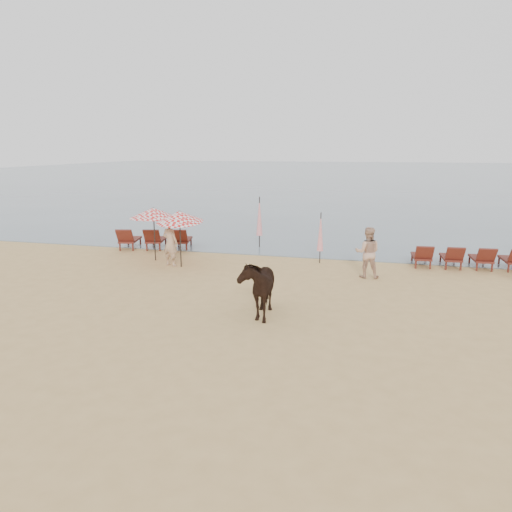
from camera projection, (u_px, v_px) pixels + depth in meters
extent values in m
plane|color=tan|center=(198.00, 351.00, 11.06)|extent=(120.00, 120.00, 0.00)
cube|color=#51606B|center=(367.00, 173.00, 86.61)|extent=(160.00, 140.00, 0.06)
cube|color=#5C2315|center=(130.00, 240.00, 22.31)|extent=(1.03, 1.61, 0.09)
cube|color=#5C2315|center=(125.00, 236.00, 21.47)|extent=(0.79, 0.64, 0.65)
cube|color=#5C2315|center=(156.00, 240.00, 22.29)|extent=(1.03, 1.61, 0.09)
cube|color=#5C2315|center=(152.00, 236.00, 21.45)|extent=(0.79, 0.64, 0.65)
cube|color=#5C2315|center=(182.00, 240.00, 22.27)|extent=(1.03, 1.61, 0.09)
cube|color=#5C2315|center=(179.00, 236.00, 21.42)|extent=(0.79, 0.64, 0.65)
cube|color=#5C2315|center=(421.00, 256.00, 19.04)|extent=(0.73, 1.41, 0.08)
cube|color=#5C2315|center=(424.00, 253.00, 18.28)|extent=(0.66, 0.49, 0.60)
cube|color=#5C2315|center=(451.00, 258.00, 18.85)|extent=(0.73, 1.41, 0.08)
cube|color=#5C2315|center=(455.00, 254.00, 18.09)|extent=(0.66, 0.49, 0.60)
cube|color=#5C2315|center=(481.00, 259.00, 18.65)|extent=(0.73, 1.41, 0.08)
cube|color=#5C2315|center=(487.00, 256.00, 17.90)|extent=(0.66, 0.49, 0.60)
cube|color=#5C2315|center=(512.00, 260.00, 18.46)|extent=(0.73, 1.41, 0.08)
cylinder|color=black|center=(155.00, 236.00, 19.74)|extent=(0.04, 0.04, 1.95)
cone|color=red|center=(154.00, 213.00, 19.54)|extent=(1.86, 1.86, 0.40)
sphere|color=black|center=(153.00, 208.00, 19.50)|extent=(0.07, 0.07, 0.07)
cylinder|color=black|center=(180.00, 241.00, 18.65)|extent=(0.05, 0.05, 1.96)
cone|color=red|center=(180.00, 217.00, 18.45)|extent=(1.73, 1.76, 0.59)
sphere|color=black|center=(179.00, 212.00, 18.41)|extent=(0.07, 0.07, 0.07)
cylinder|color=black|center=(320.00, 238.00, 19.27)|extent=(0.04, 0.04, 1.98)
cone|color=red|center=(320.00, 232.00, 19.21)|extent=(0.24, 0.24, 1.49)
cylinder|color=black|center=(259.00, 222.00, 22.22)|extent=(0.05, 0.05, 2.29)
cone|color=red|center=(259.00, 216.00, 22.16)|extent=(0.28, 0.28, 1.72)
imported|color=black|center=(257.00, 286.00, 13.25)|extent=(1.18, 2.03, 1.62)
imported|color=tan|center=(170.00, 243.00, 18.86)|extent=(0.73, 0.57, 1.77)
imported|color=tan|center=(368.00, 252.00, 17.13)|extent=(0.90, 0.72, 1.77)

